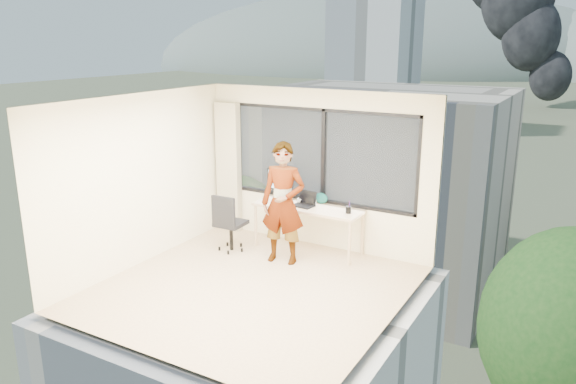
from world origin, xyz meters
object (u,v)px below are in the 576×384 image
Objects in this scene: desk at (308,228)px; chair at (231,222)px; person at (283,203)px; monitor at (279,185)px; laptop at (303,200)px; handbag at (321,198)px; game_console at (308,200)px.

chair is (-1.09, -0.63, 0.12)m from desk.
person is 0.84m from monitor.
handbag is (0.18, 0.28, -0.02)m from laptop.
laptop is at bearing -153.38° from desk.
chair is 1.52m from handbag.
chair is at bearing 170.62° from person.
desk is 0.87m from monitor.
desk is 1.83× the size of chair.
handbag is at bearing 65.13° from person.
desk is at bearing -101.39° from handbag.
monitor is 1.48× the size of laptop.
laptop is (0.52, -0.12, -0.15)m from monitor.
handbag is (0.22, 0.86, -0.10)m from person.
desk is 5.82× the size of game_console.
desk is 3.43× the size of monitor.
laptop is at bearing 75.28° from person.
handbag is at bearing 27.80° from monitor.
chair reaches higher than laptop.
handbag is at bearing -0.23° from game_console.
person reaches higher than laptop.
chair is 1.23m from laptop.
handbag is (0.22, 0.03, 0.05)m from game_console.
game_console is at bearing 79.39° from person.
person is (-0.11, -0.61, 0.57)m from desk.
person is 5.31× the size of laptop.
monitor is at bearing 53.04° from chair.
person reaches higher than game_console.
person is at bearing -0.76° from chair.
person reaches higher than chair.
monitor is at bearing -154.81° from handbag.
monitor reaches higher than game_console.
person is 0.84m from game_console.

